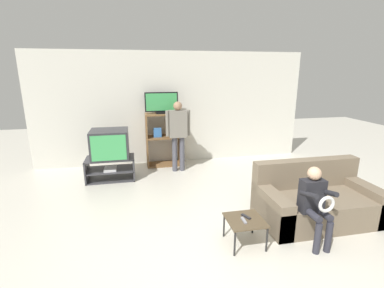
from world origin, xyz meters
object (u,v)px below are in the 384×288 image
television_main (110,144)px  remote_control_black (246,217)px  couch (316,201)px  person_standing_adult (178,130)px  tv_stand (111,169)px  snack_table (245,222)px  media_shelf (164,139)px  remote_control_white (244,220)px  person_seated_child (315,201)px  television_flat (162,103)px

television_main → remote_control_black: 3.21m
couch → person_standing_adult: bearing=124.5°
tv_stand → snack_table: bearing=-55.2°
snack_table → person_standing_adult: bearing=98.0°
media_shelf → couch: media_shelf is taller
couch → person_standing_adult: (-1.69, 2.46, 0.65)m
tv_stand → snack_table: tv_stand is taller
snack_table → couch: 1.34m
remote_control_black → remote_control_white: bearing=-152.1°
remote_control_black → remote_control_white: (-0.06, -0.08, 0.00)m
media_shelf → person_seated_child: (1.54, -3.44, -0.04)m
television_flat → remote_control_white: bearing=-78.8°
tv_stand → person_seated_child: size_ratio=0.95×
person_standing_adult → television_main: bearing=-171.7°
television_flat → person_seated_child: (1.56, -3.44, -0.86)m
television_main → television_flat: (1.12, 0.66, 0.71)m
remote_control_black → couch: couch is taller
television_flat → couch: size_ratio=0.43×
television_main → media_shelf: (1.14, 0.66, -0.12)m
television_flat → person_standing_adult: bearing=-57.1°
tv_stand → couch: 3.85m
snack_table → person_seated_child: bearing=-8.8°
snack_table → remote_control_white: 0.07m
remote_control_black → person_seated_child: (0.84, -0.18, 0.23)m
tv_stand → person_seated_child: person_seated_child is taller
television_main → remote_control_black: (1.85, -2.60, -0.39)m
person_standing_adult → media_shelf: bearing=120.8°
media_shelf → person_seated_child: size_ratio=1.22×
television_main → snack_table: 3.24m
media_shelf → person_standing_adult: 0.61m
person_seated_child → tv_stand: bearing=134.3°
tv_stand → television_main: (0.02, 0.01, 0.52)m
tv_stand → remote_control_white: bearing=-56.0°
media_shelf → snack_table: 3.39m
remote_control_white → media_shelf: bearing=102.8°
remote_control_black → couch: (1.25, 0.35, -0.08)m
television_flat → remote_control_white: 3.58m
television_main → remote_control_white: bearing=-56.4°
tv_stand → television_main: size_ratio=1.32×
remote_control_black → person_standing_adult: person_standing_adult is taller
television_main → person_seated_child: 3.87m
remote_control_white → couch: couch is taller
media_shelf → remote_control_white: bearing=-79.2°
couch → person_seated_child: bearing=-128.4°
snack_table → remote_control_white: (-0.03, -0.03, 0.05)m
couch → media_shelf: bearing=123.9°
tv_stand → remote_control_white: size_ratio=6.66×
television_main → couch: (3.10, -2.25, -0.47)m
television_flat → television_main: bearing=-149.3°
remote_control_black → person_seated_child: size_ratio=0.14×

